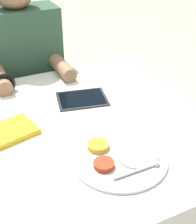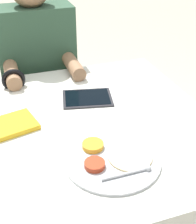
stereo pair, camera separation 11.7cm
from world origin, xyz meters
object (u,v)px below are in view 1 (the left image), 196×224
(thali_tray, at_px, (119,157))
(tablet_device, at_px, (82,99))
(person_diner, at_px, (27,92))
(red_notebook, at_px, (8,132))

(thali_tray, xyz_separation_m, tablet_device, (0.04, 0.42, -0.00))
(tablet_device, bearing_deg, person_diner, 105.82)
(tablet_device, relative_size, person_diner, 0.20)
(thali_tray, relative_size, red_notebook, 1.42)
(red_notebook, height_order, person_diner, person_diner)
(red_notebook, distance_m, person_diner, 0.67)
(person_diner, bearing_deg, tablet_device, -74.18)
(person_diner, bearing_deg, thali_tray, -83.98)
(thali_tray, bearing_deg, tablet_device, 84.02)
(thali_tray, distance_m, red_notebook, 0.43)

